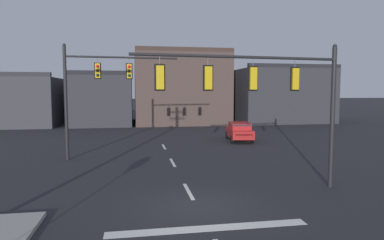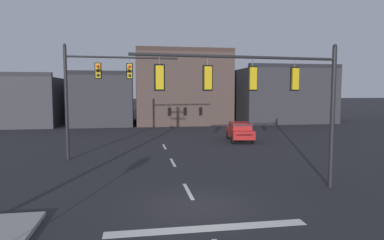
% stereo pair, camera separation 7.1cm
% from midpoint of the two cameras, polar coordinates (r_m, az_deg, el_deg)
% --- Properties ---
extents(ground_plane, '(400.00, 400.00, 0.00)m').
position_cam_midpoint_polar(ground_plane, '(12.95, 0.70, -14.43)').
color(ground_plane, '#232328').
extents(stop_bar_paint, '(6.40, 0.50, 0.01)m').
position_cam_midpoint_polar(stop_bar_paint, '(11.12, 2.67, -17.74)').
color(stop_bar_paint, silver).
rests_on(stop_bar_paint, ground).
extents(lane_centreline, '(0.16, 26.40, 0.01)m').
position_cam_midpoint_polar(lane_centreline, '(14.82, -0.74, -11.90)').
color(lane_centreline, silver).
rests_on(lane_centreline, ground).
extents(signal_mast_near_side, '(8.90, 0.86, 6.32)m').
position_cam_midpoint_polar(signal_mast_near_side, '(14.44, 12.33, 5.28)').
color(signal_mast_near_side, black).
rests_on(signal_mast_near_side, ground).
extents(signal_mast_far_side, '(7.11, 0.53, 7.21)m').
position_cam_midpoint_polar(signal_mast_far_side, '(22.18, -14.94, 6.23)').
color(signal_mast_far_side, black).
rests_on(signal_mast_far_side, ground).
extents(car_lot_nearside, '(2.38, 4.62, 1.61)m').
position_cam_midpoint_polar(car_lot_nearside, '(29.70, 7.90, -1.84)').
color(car_lot_nearside, '#A81E1E').
rests_on(car_lot_nearside, ground).
extents(building_row, '(44.57, 12.64, 9.63)m').
position_cam_midpoint_polar(building_row, '(47.20, -2.23, 4.26)').
color(building_row, '#38383D').
rests_on(building_row, ground).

